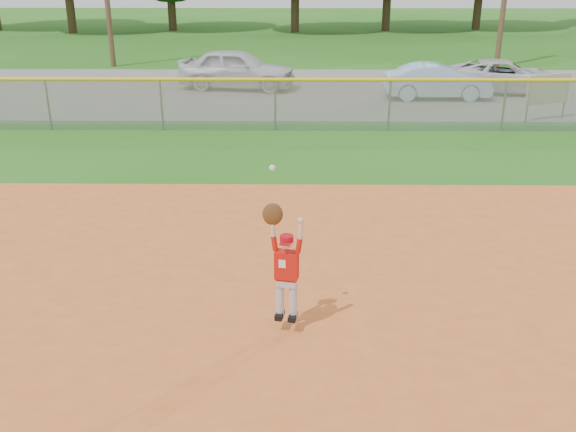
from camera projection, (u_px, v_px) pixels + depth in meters
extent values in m
plane|color=#235F15|center=(256.00, 295.00, 9.73)|extent=(120.00, 120.00, 0.00)
cube|color=#CA5B24|center=(239.00, 428.00, 6.94)|extent=(24.00, 16.00, 0.04)
cube|color=slate|center=(280.00, 91.00, 24.56)|extent=(44.00, 10.00, 0.03)
imported|color=silver|center=(237.00, 69.00, 24.66)|extent=(4.68, 2.46, 1.52)
imported|color=#98BCE3|center=(437.00, 81.00, 22.93)|extent=(3.76, 1.32, 1.24)
imported|color=silver|center=(504.00, 76.00, 23.99)|extent=(4.56, 2.54, 1.20)
cylinder|color=gray|center=(528.00, 106.00, 19.63)|extent=(0.05, 0.05, 1.09)
cylinder|color=gray|center=(564.00, 102.00, 20.14)|extent=(0.05, 0.05, 1.09)
cube|color=beige|center=(548.00, 89.00, 19.72)|extent=(1.53, 0.68, 0.91)
cube|color=gray|center=(275.00, 105.00, 18.72)|extent=(40.00, 0.03, 1.50)
cylinder|color=yellow|center=(275.00, 80.00, 18.44)|extent=(40.00, 0.10, 0.10)
cylinder|color=gray|center=(48.00, 105.00, 18.80)|extent=(0.06, 0.06, 1.50)
cylinder|color=gray|center=(162.00, 105.00, 18.76)|extent=(0.06, 0.06, 1.50)
cylinder|color=gray|center=(275.00, 105.00, 18.72)|extent=(0.06, 0.06, 1.50)
cylinder|color=gray|center=(389.00, 106.00, 18.69)|extent=(0.06, 0.06, 1.50)
cylinder|color=gray|center=(504.00, 106.00, 18.65)|extent=(0.06, 0.06, 1.50)
cylinder|color=#422D1C|center=(171.00, 0.00, 44.45)|extent=(0.56, 0.56, 4.11)
cylinder|color=silver|center=(280.00, 300.00, 8.62)|extent=(0.13, 0.13, 0.51)
cylinder|color=silver|center=(293.00, 302.00, 8.58)|extent=(0.13, 0.13, 0.51)
cube|color=black|center=(280.00, 315.00, 8.67)|extent=(0.14, 0.22, 0.07)
cube|color=black|center=(293.00, 317.00, 8.64)|extent=(0.14, 0.22, 0.07)
cube|color=silver|center=(287.00, 282.00, 8.50)|extent=(0.29, 0.19, 0.10)
cube|color=maroon|center=(287.00, 278.00, 8.47)|extent=(0.30, 0.21, 0.04)
cube|color=red|center=(287.00, 265.00, 8.40)|extent=(0.33, 0.22, 0.39)
cube|color=white|center=(282.00, 264.00, 8.31)|extent=(0.09, 0.02, 0.11)
sphere|color=beige|center=(287.00, 242.00, 8.28)|extent=(0.20, 0.20, 0.17)
cylinder|color=#AF0A17|center=(287.00, 238.00, 8.26)|extent=(0.21, 0.21, 0.08)
cube|color=#AF0A17|center=(285.00, 244.00, 8.19)|extent=(0.15, 0.13, 0.02)
cylinder|color=red|center=(274.00, 243.00, 8.32)|extent=(0.11, 0.09, 0.21)
cylinder|color=beige|center=(273.00, 228.00, 8.25)|extent=(0.09, 0.07, 0.23)
ellipsoid|color=#4C2D14|center=(273.00, 214.00, 8.18)|extent=(0.28, 0.17, 0.30)
sphere|color=white|center=(272.00, 168.00, 7.94)|extent=(0.09, 0.09, 0.08)
cylinder|color=red|center=(299.00, 246.00, 8.26)|extent=(0.11, 0.09, 0.21)
cylinder|color=beige|center=(301.00, 231.00, 8.17)|extent=(0.09, 0.07, 0.23)
sphere|color=beige|center=(301.00, 220.00, 8.12)|extent=(0.10, 0.10, 0.08)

